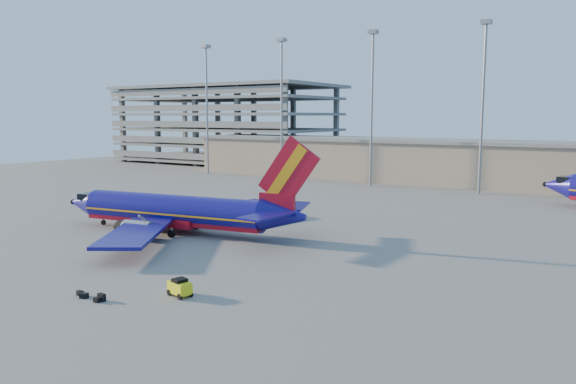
% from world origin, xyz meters
% --- Properties ---
extents(ground, '(220.00, 220.00, 0.00)m').
position_xyz_m(ground, '(0.00, 0.00, 0.00)').
color(ground, slate).
rests_on(ground, ground).
extents(terminal_building, '(122.00, 16.00, 8.50)m').
position_xyz_m(terminal_building, '(10.00, 58.00, 4.32)').
color(terminal_building, gray).
rests_on(terminal_building, ground).
extents(parking_garage, '(62.00, 32.00, 21.40)m').
position_xyz_m(parking_garage, '(-62.00, 74.05, 11.73)').
color(parking_garage, slate).
rests_on(parking_garage, ground).
extents(light_mast_row, '(101.60, 1.60, 28.65)m').
position_xyz_m(light_mast_row, '(5.00, 46.00, 17.55)').
color(light_mast_row, gray).
rests_on(light_mast_row, ground).
extents(aircraft_main, '(32.77, 31.31, 11.14)m').
position_xyz_m(aircraft_main, '(-5.25, -5.01, 2.38)').
color(aircraft_main, navy).
rests_on(aircraft_main, ground).
extents(baggage_tug, '(2.03, 1.49, 1.32)m').
position_xyz_m(baggage_tug, '(10.58, -21.70, 0.68)').
color(baggage_tug, yellow).
rests_on(baggage_tug, ground).
extents(luggage_pile, '(2.93, 0.72, 0.54)m').
position_xyz_m(luggage_pile, '(5.74, -25.69, 0.21)').
color(luggage_pile, black).
rests_on(luggage_pile, ground).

